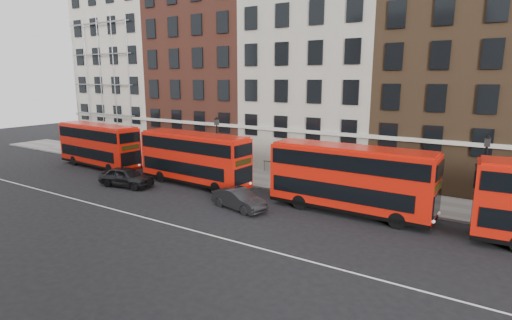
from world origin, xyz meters
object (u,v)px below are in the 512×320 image
Objects in this scene: bus_a at (98,144)px; car_rear at (126,177)px; bus_b at (194,157)px; car_front at (239,199)px; bus_c at (349,178)px.

car_rear is (8.12, -3.46, -1.51)m from bus_a.
bus_b reaches higher than bus_a.
bus_b is 2.48× the size of car_front.
bus_a is 2.47× the size of car_front.
car_front is (6.79, -3.23, -1.63)m from bus_b.
car_front is (11.13, 0.23, -0.11)m from car_rear.
car_rear is at bearing -138.39° from bus_b.
car_front is at bearing -5.50° from bus_a.
car_rear is at bearing 104.03° from car_front.
bus_c reaches higher than car_front.
bus_a is 1.00× the size of bus_b.
car_front is (19.25, -3.23, -1.61)m from bus_a.
bus_b reaches higher than car_rear.
bus_a is 0.97× the size of bus_c.
bus_b is 7.69m from car_front.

